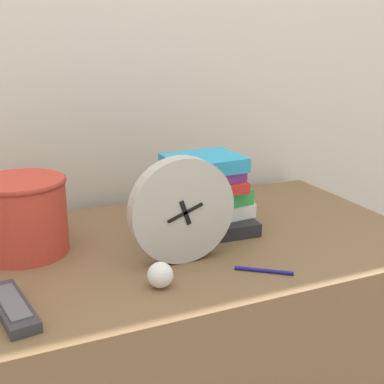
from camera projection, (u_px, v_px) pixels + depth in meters
The scene contains 7 objects.
wall_back at pixel (84, 33), 1.41m from camera, with size 6.00×0.04×2.40m.
desk_clock at pixel (182, 210), 1.11m from camera, with size 0.23×0.04×0.23m.
book_stack at pixel (203, 195), 1.29m from camera, with size 0.23×0.22×0.19m.
basket at pixel (23, 214), 1.16m from camera, with size 0.20×0.20×0.17m.
tv_remote at pixel (12, 307), 0.93m from camera, with size 0.08×0.19×0.02m.
crumpled_paper_ball at pixel (160, 275), 1.02m from camera, with size 0.05×0.05×0.05m.
pen at pixel (264, 271), 1.09m from camera, with size 0.10×0.08×0.01m.
Camera 1 is at (-0.34, -0.74, 1.22)m, focal length 50.00 mm.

